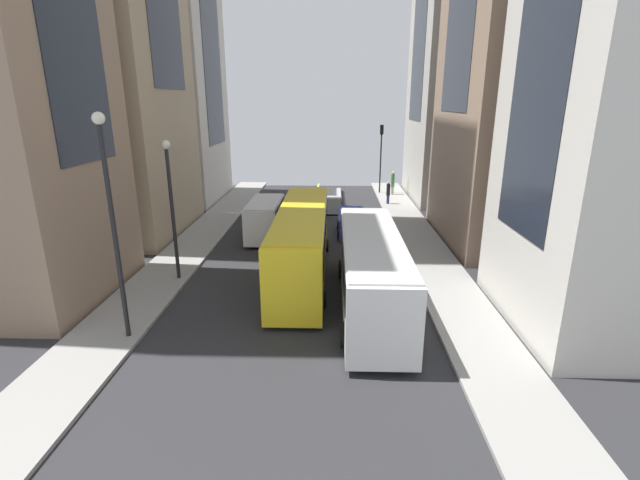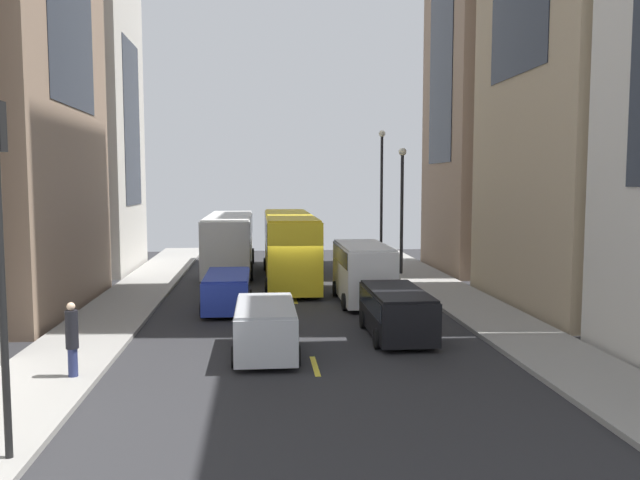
# 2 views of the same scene
# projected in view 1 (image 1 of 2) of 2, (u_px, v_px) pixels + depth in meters

# --- Properties ---
(ground_plane) EXTENTS (41.70, 41.70, 0.00)m
(ground_plane) POSITION_uv_depth(u_px,v_px,m) (308.00, 243.00, 29.72)
(ground_plane) COLOR #28282B
(sidewalk_west) EXTENTS (2.98, 44.00, 0.15)m
(sidewalk_west) POSITION_uv_depth(u_px,v_px,m) (420.00, 243.00, 29.49)
(sidewalk_west) COLOR gray
(sidewalk_west) RESTS_ON ground
(sidewalk_east) EXTENTS (2.98, 44.00, 0.15)m
(sidewalk_east) POSITION_uv_depth(u_px,v_px,m) (197.00, 241.00, 29.90)
(sidewalk_east) COLOR gray
(sidewalk_east) RESTS_ON ground
(lane_stripe_0) EXTENTS (0.16, 2.00, 0.01)m
(lane_stripe_0) POSITION_uv_depth(u_px,v_px,m) (318.00, 185.00, 49.76)
(lane_stripe_0) COLOR yellow
(lane_stripe_0) RESTS_ON ground
(lane_stripe_1) EXTENTS (0.16, 2.00, 0.01)m
(lane_stripe_1) POSITION_uv_depth(u_px,v_px,m) (315.00, 207.00, 39.74)
(lane_stripe_1) COLOR yellow
(lane_stripe_1) RESTS_ON ground
(lane_stripe_2) EXTENTS (0.16, 2.00, 0.01)m
(lane_stripe_2) POSITION_uv_depth(u_px,v_px,m) (308.00, 243.00, 29.71)
(lane_stripe_2) COLOR yellow
(lane_stripe_2) RESTS_ON ground
(lane_stripe_3) EXTENTS (0.16, 2.00, 0.01)m
(lane_stripe_3) POSITION_uv_depth(u_px,v_px,m) (295.00, 315.00, 19.69)
(lane_stripe_3) COLOR yellow
(lane_stripe_3) RESTS_ON ground
(building_west_0) EXTENTS (6.80, 10.88, 32.12)m
(building_west_0) POSITION_uv_depth(u_px,v_px,m) (460.00, 14.00, 38.66)
(building_west_0) COLOR #B7B2A8
(building_west_0) RESTS_ON ground
(building_west_2) EXTENTS (7.18, 8.31, 17.45)m
(building_west_2) POSITION_uv_depth(u_px,v_px,m) (633.00, 107.00, 16.53)
(building_west_2) COLOR beige
(building_west_2) RESTS_ON ground
(building_east_0) EXTENTS (9.60, 10.31, 22.94)m
(building_east_0) POSITION_uv_depth(u_px,v_px,m) (159.00, 71.00, 39.72)
(building_east_0) COLOR beige
(building_east_0) RESTS_ON ground
(city_bus_white) EXTENTS (2.80, 11.15, 3.35)m
(city_bus_white) POSITION_uv_depth(u_px,v_px,m) (372.00, 265.00, 19.90)
(city_bus_white) COLOR silver
(city_bus_white) RESTS_ON ground
(streetcar_yellow) EXTENTS (2.70, 12.75, 3.59)m
(streetcar_yellow) POSITION_uv_depth(u_px,v_px,m) (302.00, 237.00, 23.67)
(streetcar_yellow) COLOR yellow
(streetcar_yellow) RESTS_ON ground
(delivery_van_white) EXTENTS (2.26, 5.33, 2.58)m
(delivery_van_white) POSITION_uv_depth(u_px,v_px,m) (265.00, 216.00, 30.29)
(delivery_van_white) COLOR white
(delivery_van_white) RESTS_ON ground
(car_silver_0) EXTENTS (1.97, 4.11, 1.59)m
(car_silver_0) POSITION_uv_depth(u_px,v_px,m) (330.00, 200.00, 38.14)
(car_silver_0) COLOR #B7BABF
(car_silver_0) RESTS_ON ground
(car_blue_1) EXTENTS (1.98, 4.42, 1.53)m
(car_blue_1) POSITION_uv_depth(u_px,v_px,m) (351.00, 222.00, 31.38)
(car_blue_1) COLOR #2338AD
(car_blue_1) RESTS_ON ground
(car_black_2) EXTENTS (2.03, 4.59, 1.64)m
(car_black_2) POSITION_uv_depth(u_px,v_px,m) (275.00, 204.00, 36.46)
(car_black_2) COLOR black
(car_black_2) RESTS_ON ground
(pedestrian_waiting_curb) EXTENTS (0.33, 0.33, 1.99)m
(pedestrian_waiting_curb) POSITION_uv_depth(u_px,v_px,m) (388.00, 192.00, 39.99)
(pedestrian_waiting_curb) COLOR navy
(pedestrian_waiting_curb) RESTS_ON ground
(pedestrian_crossing_mid) EXTENTS (0.34, 0.34, 2.25)m
(pedestrian_crossing_mid) POSITION_uv_depth(u_px,v_px,m) (393.00, 182.00, 43.91)
(pedestrian_crossing_mid) COLOR gray
(pedestrian_crossing_mid) RESTS_ON ground
(traffic_light_near_corner) EXTENTS (0.32, 0.44, 6.59)m
(traffic_light_near_corner) POSITION_uv_depth(u_px,v_px,m) (381.00, 147.00, 43.82)
(traffic_light_near_corner) COLOR black
(traffic_light_near_corner) RESTS_ON ground
(streetlamp_near) EXTENTS (0.44, 0.44, 8.47)m
(streetlamp_near) POSITION_uv_depth(u_px,v_px,m) (111.00, 210.00, 16.20)
(streetlamp_near) COLOR black
(streetlamp_near) RESTS_ON ground
(streetlamp_far) EXTENTS (0.44, 0.44, 7.03)m
(streetlamp_far) POSITION_uv_depth(u_px,v_px,m) (171.00, 196.00, 22.17)
(streetlamp_far) COLOR black
(streetlamp_far) RESTS_ON ground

